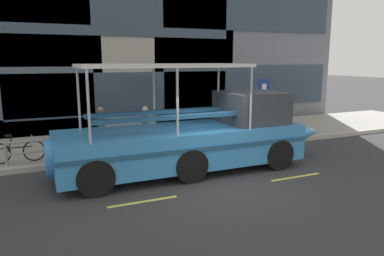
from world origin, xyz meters
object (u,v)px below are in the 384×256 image
at_px(parking_sign, 263,97).
at_px(pedestrian_mid_right, 101,123).
at_px(duck_tour_boat, 199,137).
at_px(pedestrian_near_bow, 234,114).
at_px(pedestrian_mid_left, 145,123).
at_px(leaned_bicycle, 17,151).

relative_size(parking_sign, pedestrian_mid_right, 1.61).
distance_m(duck_tour_boat, pedestrian_mid_right, 4.43).
bearing_deg(pedestrian_near_bow, duck_tour_boat, -135.98).
relative_size(pedestrian_mid_left, pedestrian_mid_right, 1.03).
distance_m(leaned_bicycle, pedestrian_mid_left, 4.53).
relative_size(leaned_bicycle, duck_tour_boat, 0.18).
bearing_deg(leaned_bicycle, pedestrian_mid_left, 4.24).
xyz_separation_m(pedestrian_near_bow, pedestrian_mid_left, (-4.00, -0.12, -0.06)).
relative_size(leaned_bicycle, pedestrian_near_bow, 1.02).
height_order(parking_sign, pedestrian_near_bow, parking_sign).
relative_size(pedestrian_near_bow, pedestrian_mid_right, 1.09).
xyz_separation_m(pedestrian_mid_left, pedestrian_mid_right, (-1.52, 0.85, -0.03)).
height_order(duck_tour_boat, pedestrian_mid_left, duck_tour_boat).
xyz_separation_m(leaned_bicycle, pedestrian_near_bow, (8.47, 0.45, 0.65)).
relative_size(leaned_bicycle, pedestrian_mid_right, 1.12).
bearing_deg(pedestrian_mid_right, duck_tour_boat, -56.23).
bearing_deg(pedestrian_mid_right, pedestrian_near_bow, -7.50).
bearing_deg(pedestrian_mid_right, leaned_bicycle, -158.25).
height_order(leaned_bicycle, duck_tour_boat, duck_tour_boat).
bearing_deg(pedestrian_near_bow, pedestrian_mid_left, -178.25).
bearing_deg(pedestrian_mid_right, pedestrian_mid_left, -29.17).
relative_size(parking_sign, duck_tour_boat, 0.26).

